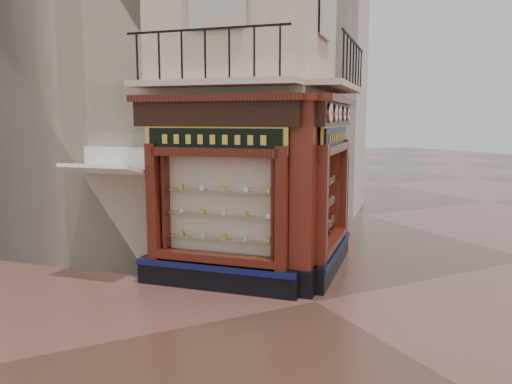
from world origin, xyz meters
TOP-DOWN VIEW (x-y plane):
  - ground at (0.00, 0.00)m, footprint 80.00×80.00m
  - main_building at (0.00, 6.16)m, footprint 11.31×11.31m
  - neighbour_left at (-2.47, 8.63)m, footprint 11.31×11.31m
  - neighbour_right at (2.47, 8.63)m, footprint 11.31×11.31m
  - shopfront_left at (-1.41, 1.57)m, footprint 2.86×2.86m
  - shopfront_right at (1.41, 1.57)m, footprint 2.86×2.86m
  - corner_pilaster at (0.00, 0.50)m, footprint 0.85×0.85m
  - balcony at (0.00, 1.49)m, footprint 5.94×2.97m
  - clock_a at (0.59, 0.49)m, footprint 0.32×0.32m
  - clock_b at (1.07, 0.96)m, footprint 0.29×0.29m
  - clock_c at (1.44, 1.33)m, footprint 0.28×0.28m
  - clock_d at (1.92, 1.81)m, footprint 0.27×0.27m
  - clock_e at (2.39, 2.28)m, footprint 0.27×0.27m
  - awning at (-3.29, 3.09)m, footprint 1.90×1.90m
  - signboard_left at (-1.46, 1.51)m, footprint 2.20×2.20m
  - signboard_right at (1.46, 1.51)m, footprint 2.12×2.12m

SIDE VIEW (x-z plane):
  - ground at x=0.00m, z-range 0.00..0.00m
  - awning at x=-3.29m, z-range -0.16..0.16m
  - corner_pilaster at x=0.00m, z-range -0.04..3.94m
  - shopfront_left at x=-1.41m, z-range -0.01..3.97m
  - shopfront_right at x=1.41m, z-range -0.01..3.97m
  - signboard_right at x=1.46m, z-range 2.82..3.38m
  - signboard_left at x=-1.46m, z-range 2.81..3.39m
  - clock_e at x=2.39m, z-range 3.46..3.78m
  - clock_a at x=0.59m, z-range 3.42..3.82m
  - clock_c at x=1.44m, z-range 3.45..3.79m
  - clock_b at x=1.07m, z-range 3.44..3.80m
  - clock_d at x=1.92m, z-range 3.45..3.79m
  - balcony at x=0.00m, z-range 3.70..4.73m
  - neighbour_left at x=-2.47m, z-range 0.00..11.00m
  - neighbour_right at x=2.47m, z-range 0.00..11.00m
  - main_building at x=0.00m, z-range 0.00..12.00m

